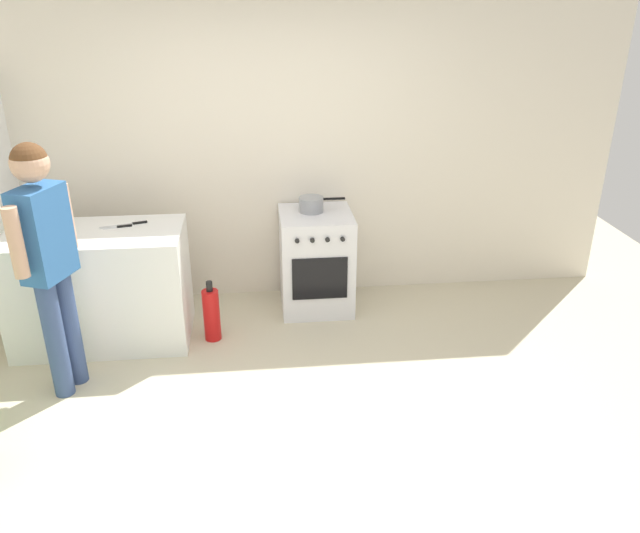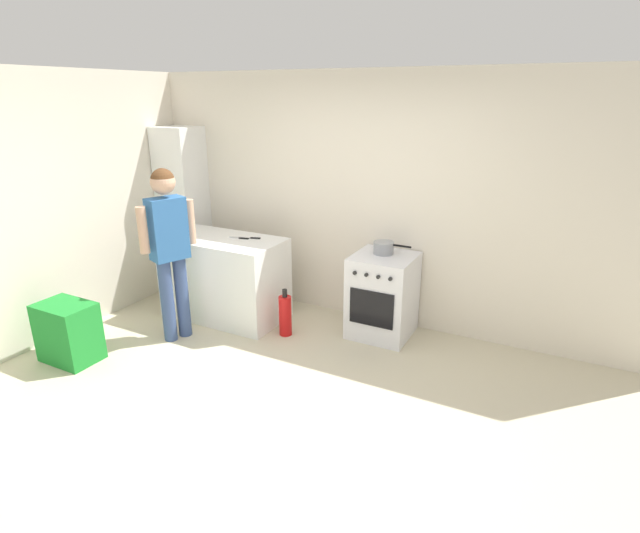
# 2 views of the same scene
# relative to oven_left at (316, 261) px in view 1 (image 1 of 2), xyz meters

# --- Properties ---
(ground_plane) EXTENTS (8.00, 8.00, 0.00)m
(ground_plane) POSITION_rel_oven_left_xyz_m (-0.35, -1.58, -0.43)
(ground_plane) COLOR beige
(back_wall) EXTENTS (6.00, 0.10, 2.60)m
(back_wall) POSITION_rel_oven_left_xyz_m (-0.35, 0.37, 0.87)
(back_wall) COLOR silver
(back_wall) RESTS_ON ground
(counter_unit) EXTENTS (1.30, 0.70, 0.90)m
(counter_unit) POSITION_rel_oven_left_xyz_m (-1.70, -0.38, 0.02)
(counter_unit) COLOR white
(counter_unit) RESTS_ON ground
(oven_left) EXTENTS (0.60, 0.62, 0.85)m
(oven_left) POSITION_rel_oven_left_xyz_m (0.00, 0.00, 0.00)
(oven_left) COLOR silver
(oven_left) RESTS_ON ground
(pot) EXTENTS (0.38, 0.20, 0.12)m
(pot) POSITION_rel_oven_left_xyz_m (-0.03, 0.06, 0.49)
(pot) COLOR gray
(pot) RESTS_ON oven_left
(knife_bread) EXTENTS (0.34, 0.13, 0.01)m
(knife_bread) POSITION_rel_oven_left_xyz_m (-1.48, -0.26, 0.48)
(knife_bread) COLOR silver
(knife_bread) RESTS_ON counter_unit
(knife_paring) EXTENTS (0.21, 0.07, 0.01)m
(knife_paring) POSITION_rel_oven_left_xyz_m (-1.51, -0.30, 0.48)
(knife_paring) COLOR silver
(knife_paring) RESTS_ON counter_unit
(person) EXTENTS (0.31, 0.54, 1.72)m
(person) POSITION_rel_oven_left_xyz_m (-1.82, -1.03, 0.61)
(person) COLOR #384C7A
(person) RESTS_ON ground
(fire_extinguisher) EXTENTS (0.13, 0.13, 0.50)m
(fire_extinguisher) POSITION_rel_oven_left_xyz_m (-0.87, -0.48, -0.21)
(fire_extinguisher) COLOR red
(fire_extinguisher) RESTS_ON ground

